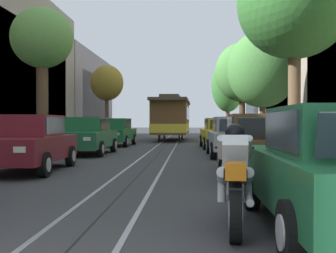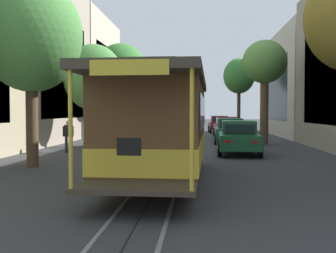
{
  "view_description": "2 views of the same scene",
  "coord_description": "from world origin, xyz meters",
  "views": [
    {
      "loc": [
        1.31,
        -2.28,
        1.39
      ],
      "look_at": [
        0.17,
        20.73,
        1.13
      ],
      "focal_mm": 45.63,
      "sensor_mm": 36.0,
      "label": 1
    },
    {
      "loc": [
        -1.13,
        41.52,
        2.04
      ],
      "look_at": [
        0.74,
        17.51,
        1.12
      ],
      "focal_mm": 43.66,
      "sensor_mm": 36.0,
      "label": 2
    }
  ],
  "objects": [
    {
      "name": "ground_plane",
      "position": [
        0.0,
        19.14,
        0.0
      ],
      "size": [
        160.0,
        160.0,
        0.0
      ],
      "primitive_type": "plane",
      "color": "#38383A"
    },
    {
      "name": "trolley_track_rails",
      "position": [
        0.0,
        21.92,
        0.0
      ],
      "size": [
        1.14,
        55.84,
        0.01
      ],
      "color": "gray",
      "rests_on": "ground"
    },
    {
      "name": "parked_car_maroon_second_left",
      "position": [
        -3.22,
        9.5,
        0.8
      ],
      "size": [
        2.1,
        4.41,
        1.58
      ],
      "color": "maroon",
      "rests_on": "ground"
    },
    {
      "name": "parked_car_green_mid_left",
      "position": [
        -3.02,
        15.67,
        0.8
      ],
      "size": [
        2.05,
        4.38,
        1.58
      ],
      "color": "#1E6038",
      "rests_on": "ground"
    },
    {
      "name": "parked_car_green_fourth_left",
      "position": [
        -2.95,
        22.12,
        0.8
      ],
      "size": [
        2.11,
        4.41,
        1.58
      ],
      "color": "#1E6038",
      "rests_on": "ground"
    },
    {
      "name": "parked_car_brown_second_right",
      "position": [
        3.11,
        8.78,
        0.8
      ],
      "size": [
        2.08,
        4.4,
        1.58
      ],
      "color": "brown",
      "rests_on": "ground"
    },
    {
      "name": "parked_car_silver_mid_right",
      "position": [
        3.06,
        14.78,
        0.8
      ],
      "size": [
        2.03,
        4.37,
        1.58
      ],
      "color": "#B7B7BC",
      "rests_on": "ground"
    },
    {
      "name": "parked_car_yellow_fourth_right",
      "position": [
        2.94,
        20.15,
        0.8
      ],
      "size": [
        2.13,
        4.41,
        1.58
      ],
      "color": "gold",
      "rests_on": "ground"
    },
    {
      "name": "street_tree_kerb_left_second",
      "position": [
        -5.09,
        16.04,
        4.9
      ],
      "size": [
        2.71,
        2.61,
        6.38
      ],
      "color": "brown",
      "rests_on": "ground"
    },
    {
      "name": "street_tree_kerb_left_mid",
      "position": [
        -5.08,
        30.65,
        4.37
      ],
      "size": [
        2.57,
        2.09,
        5.8
      ],
      "color": "brown",
      "rests_on": "ground"
    },
    {
      "name": "street_tree_kerb_right_second",
      "position": [
        4.68,
        11.6,
        5.18
      ],
      "size": [
        3.67,
        4.01,
        7.02
      ],
      "color": "brown",
      "rests_on": "ground"
    },
    {
      "name": "street_tree_kerb_right_mid",
      "position": [
        4.88,
        18.74,
        3.93
      ],
      "size": [
        3.43,
        2.76,
        5.82
      ],
      "color": "brown",
      "rests_on": "ground"
    },
    {
      "name": "street_tree_kerb_right_fourth",
      "position": [
        4.94,
        27.12,
        4.73
      ],
      "size": [
        3.71,
        3.2,
        6.81
      ],
      "color": "#4C3826",
      "rests_on": "ground"
    },
    {
      "name": "street_tree_kerb_right_far",
      "position": [
        4.76,
        35.94,
        4.55
      ],
      "size": [
        2.89,
        2.4,
        6.91
      ],
      "color": "#4C3826",
      "rests_on": "ground"
    },
    {
      "name": "cable_car_trolley",
      "position": [
        0.0,
        29.48,
        1.66
      ],
      "size": [
        2.8,
        9.17,
        3.28
      ],
      "color": "brown",
      "rests_on": "ground"
    },
    {
      "name": "motorcycle_with_rider",
      "position": [
        1.91,
        3.33,
        0.65
      ],
      "size": [
        0.59,
        1.99,
        1.37
      ],
      "color": "black",
      "rests_on": "ground"
    },
    {
      "name": "pedestrian_on_left_pavement",
      "position": [
        5.29,
        22.02,
        0.9
      ],
      "size": [
        0.55,
        0.4,
        1.6
      ],
      "color": "#282D38",
      "rests_on": "ground"
    }
  ]
}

